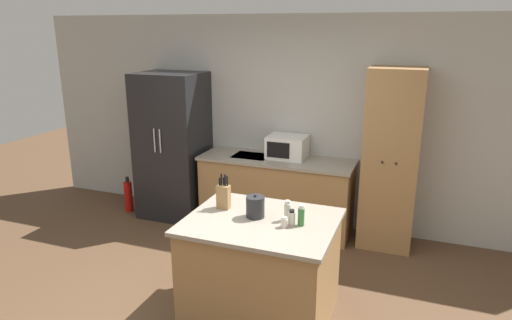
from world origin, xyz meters
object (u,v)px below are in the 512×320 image
knife_block (224,196)px  fire_extinguisher (128,196)px  spice_bottle_short_red (301,216)px  microwave (287,147)px  kettle (255,207)px  spice_bottle_green_herb (287,211)px  pantry_cabinet (391,160)px  spice_bottle_tall_dark (292,218)px  spice_bottle_amber_oil (284,222)px  refrigerator (173,146)px

knife_block → fire_extinguisher: 2.70m
knife_block → spice_bottle_short_red: knife_block is taller
fire_extinguisher → microwave: bearing=7.4°
kettle → spice_bottle_green_herb: bearing=5.7°
knife_block → spice_bottle_green_herb: 0.60m
pantry_cabinet → microwave: pantry_cabinet is taller
pantry_cabinet → knife_block: size_ratio=6.42×
spice_bottle_green_herb → kettle: kettle is taller
microwave → spice_bottle_short_red: 1.98m
spice_bottle_tall_dark → spice_bottle_green_herb: 0.10m
microwave → kettle: (0.28, -1.83, -0.05)m
spice_bottle_amber_oil → knife_block: bearing=163.0°
knife_block → spice_bottle_amber_oil: knife_block is taller
knife_block → fire_extinguisher: size_ratio=0.65×
pantry_cabinet → fire_extinguisher: bearing=-176.1°
kettle → pantry_cabinet: bearing=62.0°
spice_bottle_amber_oil → microwave: bearing=106.3°
spice_bottle_tall_dark → knife_block: bearing=168.9°
pantry_cabinet → kettle: 2.02m
microwave → knife_block: (-0.05, -1.75, -0.02)m
spice_bottle_green_herb → microwave: bearing=106.9°
refrigerator → pantry_cabinet: size_ratio=0.93×
spice_bottle_tall_dark → refrigerator: bearing=140.6°
spice_bottle_amber_oil → spice_bottle_green_herb: size_ratio=0.50×
refrigerator → spice_bottle_tall_dark: bearing=-39.4°
spice_bottle_amber_oil → kettle: kettle is taller
spice_bottle_amber_oil → spice_bottle_short_red: bearing=34.0°
refrigerator → spice_bottle_short_red: refrigerator is taller
microwave → spice_bottle_tall_dark: 1.98m
spice_bottle_tall_dark → kettle: (-0.33, 0.05, 0.03)m
spice_bottle_amber_oil → fire_extinguisher: size_ratio=0.18×
pantry_cabinet → kettle: pantry_cabinet is taller
kettle → fire_extinguisher: bearing=147.7°
spice_bottle_tall_dark → kettle: size_ratio=0.65×
microwave → fire_extinguisher: bearing=-172.6°
spice_bottle_amber_oil → fire_extinguisher: 3.29m
spice_bottle_short_red → kettle: 0.41m
knife_block → spice_bottle_green_herb: size_ratio=1.82×
pantry_cabinet → spice_bottle_short_red: bearing=-106.6°
spice_bottle_green_herb → spice_bottle_tall_dark: bearing=-52.3°
pantry_cabinet → microwave: (-1.22, 0.05, 0.03)m
spice_bottle_tall_dark → fire_extinguisher: bearing=150.1°
kettle → spice_bottle_amber_oil: bearing=-20.6°
refrigerator → spice_bottle_amber_oil: 2.76m
refrigerator → kettle: size_ratio=9.26×
pantry_cabinet → kettle: bearing=-118.0°
spice_bottle_short_red → fire_extinguisher: spice_bottle_short_red is taller
spice_bottle_tall_dark → fire_extinguisher: spice_bottle_tall_dark is taller
spice_bottle_amber_oil → refrigerator: bearing=139.1°
spice_bottle_tall_dark → spice_bottle_green_herb: size_ratio=0.76×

